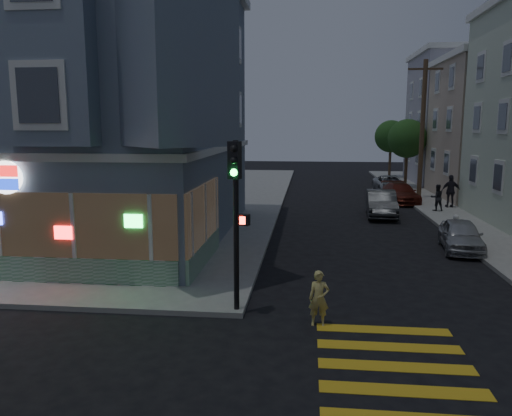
% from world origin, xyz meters
% --- Properties ---
extents(ground, '(120.00, 120.00, 0.00)m').
position_xyz_m(ground, '(0.00, 0.00, 0.00)').
color(ground, black).
rests_on(ground, ground).
extents(sidewalk_nw, '(33.00, 42.00, 0.15)m').
position_xyz_m(sidewalk_nw, '(-13.50, 23.00, 0.07)').
color(sidewalk_nw, gray).
rests_on(sidewalk_nw, ground).
extents(corner_building, '(14.60, 14.60, 11.40)m').
position_xyz_m(corner_building, '(-6.00, 10.98, 5.82)').
color(corner_building, slate).
rests_on(corner_building, sidewalk_nw).
extents(row_house_d, '(12.00, 8.60, 10.50)m').
position_xyz_m(row_house_d, '(19.50, 34.00, 5.40)').
color(row_house_d, gray).
rests_on(row_house_d, sidewalk_ne).
extents(utility_pole, '(2.20, 0.30, 9.00)m').
position_xyz_m(utility_pole, '(12.00, 24.00, 4.80)').
color(utility_pole, '#4C3826').
rests_on(utility_pole, sidewalk_ne).
extents(street_tree_near, '(3.00, 3.00, 5.30)m').
position_xyz_m(street_tree_near, '(12.20, 30.00, 3.94)').
color(street_tree_near, '#4C3826').
rests_on(street_tree_near, sidewalk_ne).
extents(street_tree_far, '(3.00, 3.00, 5.30)m').
position_xyz_m(street_tree_far, '(12.20, 38.00, 3.94)').
color(street_tree_far, '#4C3826').
rests_on(street_tree_far, sidewalk_ne).
extents(running_child, '(0.52, 0.35, 1.40)m').
position_xyz_m(running_child, '(4.94, 1.80, 0.70)').
color(running_child, '#CDBD68').
rests_on(running_child, ground).
extents(pedestrian_a, '(0.80, 0.66, 1.50)m').
position_xyz_m(pedestrian_a, '(11.90, 18.81, 0.90)').
color(pedestrian_a, black).
rests_on(pedestrian_a, sidewalk_ne).
extents(pedestrian_b, '(1.16, 0.55, 1.93)m').
position_xyz_m(pedestrian_b, '(13.00, 20.14, 1.11)').
color(pedestrian_b, '#25232B').
rests_on(pedestrian_b, sidewalk_ne).
extents(parked_car_a, '(1.89, 3.78, 1.24)m').
position_xyz_m(parked_car_a, '(10.70, 10.00, 0.62)').
color(parked_car_a, '#ABAEB3').
rests_on(parked_car_a, ground).
extents(parked_car_b, '(1.77, 4.42, 1.43)m').
position_xyz_m(parked_car_b, '(8.60, 17.40, 0.72)').
color(parked_car_b, '#35383A').
rests_on(parked_car_b, ground).
extents(parked_car_c, '(2.19, 4.48, 1.26)m').
position_xyz_m(parked_car_c, '(10.54, 22.60, 0.63)').
color(parked_car_c, maroon).
rests_on(parked_car_c, ground).
extents(parked_car_d, '(2.28, 4.54, 1.23)m').
position_xyz_m(parked_car_d, '(10.70, 27.80, 0.62)').
color(parked_car_d, '#A2A7AC').
rests_on(parked_car_d, ground).
extents(traffic_signal, '(0.55, 0.50, 4.42)m').
position_xyz_m(traffic_signal, '(2.82, 2.19, 3.14)').
color(traffic_signal, black).
rests_on(traffic_signal, sidewalk_nw).
extents(fire_hydrant, '(0.47, 0.27, 0.82)m').
position_xyz_m(fire_hydrant, '(11.30, 12.88, 0.58)').
color(fire_hydrant, silver).
rests_on(fire_hydrant, sidewalk_ne).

